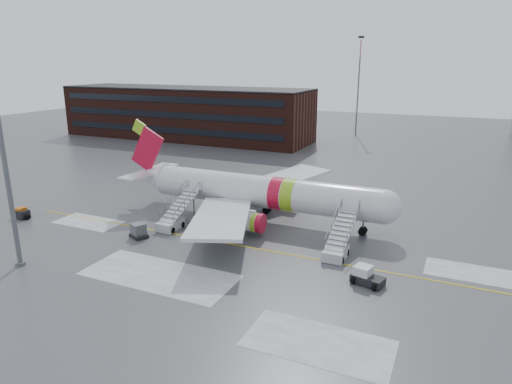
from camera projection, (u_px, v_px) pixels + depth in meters
The scene contains 10 objects.
ground at pixel (265, 246), 47.16m from camera, with size 260.00×260.00×0.00m, color #494C4F.
airliner at pixel (256, 192), 54.41m from camera, with size 35.03×32.97×11.18m.
airstair_fwd at pixel (338, 245), 44.64m from camera, with size 2.05×7.70×3.48m.
airstair_aft at pixel (174, 218), 52.24m from camera, with size 2.05×7.70×3.48m.
pushback_tug at pixel (366, 276), 39.04m from camera, with size 2.99×2.53×1.55m.
uld_container at pixel (139, 231), 49.31m from camera, with size 2.31×2.05×1.56m.
baggage_tractor at pixel (21, 213), 55.44m from camera, with size 2.63×1.44×1.33m.
light_mast_near at pixel (0, 130), 39.29m from camera, with size 1.20×1.20×24.47m.
terminal_building at pixel (185, 113), 111.41m from camera, with size 62.00×16.11×12.30m.
light_mast_far_n at pixel (359, 80), 114.72m from camera, with size 1.20×1.20×24.25m.
Camera 1 is at (17.24, -40.22, 18.48)m, focal length 32.00 mm.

